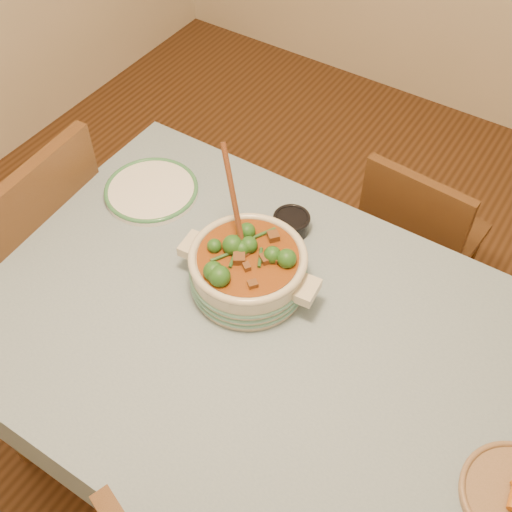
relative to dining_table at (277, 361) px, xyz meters
The scene contains 7 objects.
floor 0.66m from the dining_table, ahead, with size 4.50×4.50×0.00m, color #422613.
dining_table is the anchor object (origin of this frame).
stew_casserole 0.26m from the dining_table, 145.85° to the left, with size 0.40×0.33×0.37m.
white_plate 0.68m from the dining_table, 157.87° to the left, with size 0.37×0.37×0.03m.
condiment_bowl 0.41m from the dining_table, 116.30° to the left, with size 0.13×0.13×0.06m.
chair_far 0.85m from the dining_table, 84.43° to the left, with size 0.40×0.40×0.80m.
chair_left 0.95m from the dining_table, behind, with size 0.47×0.47×0.95m.
Camera 1 is at (0.44, -0.79, 2.14)m, focal length 45.00 mm.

